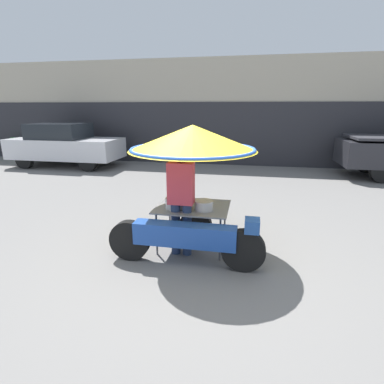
{
  "coord_description": "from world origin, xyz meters",
  "views": [
    {
      "loc": [
        0.77,
        -3.94,
        2.23
      ],
      "look_at": [
        -0.11,
        0.45,
        0.95
      ],
      "focal_mm": 28.0,
      "sensor_mm": 36.0,
      "label": 1
    }
  ],
  "objects_px": {
    "potted_plant": "(15,147)",
    "parked_car": "(65,145)",
    "vendor_motorcycle_cart": "(192,154)",
    "vendor_person": "(181,196)"
  },
  "relations": [
    {
      "from": "potted_plant",
      "to": "parked_car",
      "type": "bearing_deg",
      "value": -18.72
    },
    {
      "from": "vendor_person",
      "to": "parked_car",
      "type": "relative_size",
      "value": 0.41
    },
    {
      "from": "parked_car",
      "to": "potted_plant",
      "type": "distance_m",
      "value": 3.4
    },
    {
      "from": "vendor_motorcycle_cart",
      "to": "potted_plant",
      "type": "relative_size",
      "value": 2.42
    },
    {
      "from": "vendor_motorcycle_cart",
      "to": "vendor_person",
      "type": "relative_size",
      "value": 1.36
    },
    {
      "from": "vendor_person",
      "to": "parked_car",
      "type": "height_order",
      "value": "vendor_person"
    },
    {
      "from": "vendor_motorcycle_cart",
      "to": "potted_plant",
      "type": "bearing_deg",
      "value": 143.08
    },
    {
      "from": "parked_car",
      "to": "potted_plant",
      "type": "xyz_separation_m",
      "value": [
        -3.21,
        1.09,
        -0.29
      ]
    },
    {
      "from": "vendor_motorcycle_cart",
      "to": "parked_car",
      "type": "relative_size",
      "value": 0.55
    },
    {
      "from": "vendor_person",
      "to": "vendor_motorcycle_cart",
      "type": "bearing_deg",
      "value": 59.34
    }
  ]
}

